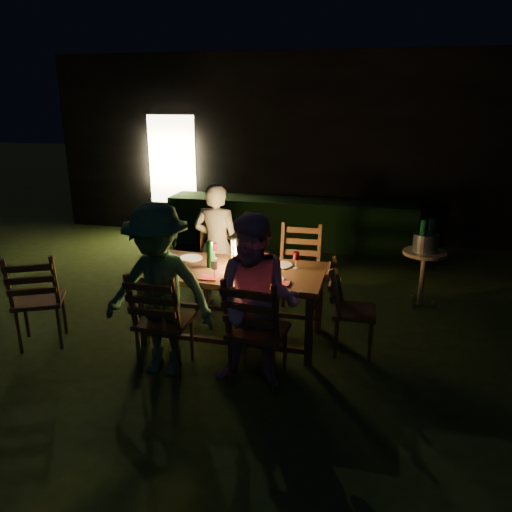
% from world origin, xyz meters
% --- Properties ---
extents(garden_envelope, '(40.00, 40.00, 3.20)m').
position_xyz_m(garden_envelope, '(-0.01, 6.15, 1.58)').
color(garden_envelope, black).
rests_on(garden_envelope, ground).
extents(dining_table, '(1.88, 0.95, 0.78)m').
position_xyz_m(dining_table, '(-0.49, 0.15, 0.70)').
color(dining_table, '#512F1B').
rests_on(dining_table, ground).
extents(chair_near_left, '(0.47, 0.51, 1.05)m').
position_xyz_m(chair_near_left, '(-0.95, -0.62, 0.32)').
color(chair_near_left, '#512F1B').
rests_on(chair_near_left, ground).
extents(chair_near_right, '(0.53, 0.56, 1.08)m').
position_xyz_m(chair_near_right, '(-0.05, -0.63, 0.33)').
color(chair_near_right, '#512F1B').
rests_on(chair_near_right, ground).
extents(chair_far_left, '(0.51, 0.54, 1.08)m').
position_xyz_m(chair_far_left, '(-0.93, 0.92, 0.33)').
color(chair_far_left, '#512F1B').
rests_on(chair_far_left, ground).
extents(chair_far_right, '(0.49, 0.53, 1.08)m').
position_xyz_m(chair_far_right, '(0.07, 0.91, 0.33)').
color(chair_far_right, '#512F1B').
rests_on(chair_far_right, ground).
extents(chair_end, '(0.47, 0.43, 0.96)m').
position_xyz_m(chair_end, '(0.74, 0.13, 0.29)').
color(chair_end, '#512F1B').
rests_on(chair_end, ground).
extents(chair_spare, '(0.64, 0.66, 1.05)m').
position_xyz_m(chair_spare, '(-2.39, -0.45, 0.32)').
color(chair_spare, '#512F1B').
rests_on(chair_spare, ground).
extents(person_house_side, '(0.56, 0.37, 1.52)m').
position_xyz_m(person_house_side, '(-0.93, 0.97, 0.76)').
color(person_house_side, beige).
rests_on(person_house_side, ground).
extents(person_opp_right, '(0.77, 0.60, 1.56)m').
position_xyz_m(person_opp_right, '(-0.05, -0.68, 0.78)').
color(person_opp_right, '#CC8CAD').
rests_on(person_opp_right, ground).
extents(person_opp_left, '(1.05, 0.61, 1.61)m').
position_xyz_m(person_opp_left, '(-0.95, -0.67, 0.80)').
color(person_opp_left, '#33663E').
rests_on(person_opp_left, ground).
extents(lantern, '(0.16, 0.16, 0.35)m').
position_xyz_m(lantern, '(-0.44, 0.20, 0.93)').
color(lantern, white).
rests_on(lantern, dining_table).
extents(plate_far_left, '(0.25, 0.25, 0.01)m').
position_xyz_m(plate_far_left, '(-1.04, 0.37, 0.78)').
color(plate_far_left, white).
rests_on(plate_far_left, dining_table).
extents(plate_near_left, '(0.25, 0.25, 0.01)m').
position_xyz_m(plate_near_left, '(-1.04, -0.07, 0.78)').
color(plate_near_left, white).
rests_on(plate_near_left, dining_table).
extents(plate_far_right, '(0.25, 0.25, 0.01)m').
position_xyz_m(plate_far_right, '(-0.04, 0.36, 0.78)').
color(plate_far_right, white).
rests_on(plate_far_right, dining_table).
extents(plate_near_right, '(0.25, 0.25, 0.01)m').
position_xyz_m(plate_near_right, '(-0.05, -0.08, 0.78)').
color(plate_near_right, white).
rests_on(plate_near_right, dining_table).
extents(wineglass_a, '(0.06, 0.06, 0.18)m').
position_xyz_m(wineglass_a, '(-0.79, 0.43, 0.86)').
color(wineglass_a, '#59070F').
rests_on(wineglass_a, dining_table).
extents(wineglass_b, '(0.06, 0.06, 0.18)m').
position_xyz_m(wineglass_b, '(-1.21, 0.04, 0.86)').
color(wineglass_b, '#59070F').
rests_on(wineglass_b, dining_table).
extents(wineglass_c, '(0.06, 0.06, 0.18)m').
position_xyz_m(wineglass_c, '(-0.20, -0.14, 0.86)').
color(wineglass_c, '#59070F').
rests_on(wineglass_c, dining_table).
extents(wineglass_d, '(0.06, 0.06, 0.18)m').
position_xyz_m(wineglass_d, '(0.13, 0.32, 0.86)').
color(wineglass_d, '#59070F').
rests_on(wineglass_d, dining_table).
extents(wineglass_e, '(0.06, 0.06, 0.18)m').
position_xyz_m(wineglass_e, '(-0.60, -0.15, 0.86)').
color(wineglass_e, silver).
rests_on(wineglass_e, dining_table).
extents(bottle_table, '(0.07, 0.07, 0.28)m').
position_xyz_m(bottle_table, '(-0.74, 0.15, 0.92)').
color(bottle_table, '#0F471E').
rests_on(bottle_table, dining_table).
extents(napkin_left, '(0.18, 0.14, 0.01)m').
position_xyz_m(napkin_left, '(-0.65, -0.17, 0.78)').
color(napkin_left, red).
rests_on(napkin_left, dining_table).
extents(napkin_right, '(0.18, 0.14, 0.01)m').
position_xyz_m(napkin_right, '(0.05, -0.16, 0.78)').
color(napkin_right, red).
rests_on(napkin_right, dining_table).
extents(phone, '(0.14, 0.07, 0.01)m').
position_xyz_m(phone, '(-1.12, -0.15, 0.78)').
color(phone, black).
rests_on(phone, dining_table).
extents(side_table, '(0.51, 0.51, 0.69)m').
position_xyz_m(side_table, '(1.51, 1.53, 0.61)').
color(side_table, olive).
rests_on(side_table, ground).
extents(ice_bucket, '(0.30, 0.30, 0.22)m').
position_xyz_m(ice_bucket, '(1.51, 1.53, 0.80)').
color(ice_bucket, '#A5A8AD').
rests_on(ice_bucket, side_table).
extents(bottle_bucket_a, '(0.07, 0.07, 0.32)m').
position_xyz_m(bottle_bucket_a, '(1.46, 1.49, 0.85)').
color(bottle_bucket_a, '#0F471E').
rests_on(bottle_bucket_a, side_table).
extents(bottle_bucket_b, '(0.07, 0.07, 0.32)m').
position_xyz_m(bottle_bucket_b, '(1.56, 1.57, 0.85)').
color(bottle_bucket_b, '#0F471E').
rests_on(bottle_bucket_b, side_table).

